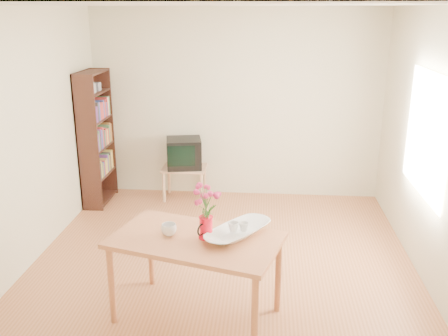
# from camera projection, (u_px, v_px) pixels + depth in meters

# --- Properties ---
(room) EXTENTS (4.50, 4.50, 4.50)m
(room) POSITION_uv_depth(u_px,v_px,m) (224.00, 147.00, 4.76)
(room) COLOR #985936
(room) RESTS_ON ground
(table) EXTENTS (1.55, 1.14, 0.75)m
(table) POSITION_uv_depth(u_px,v_px,m) (196.00, 247.00, 4.17)
(table) COLOR #AC613B
(table) RESTS_ON ground
(tv_stand) EXTENTS (0.60, 0.45, 0.46)m
(tv_stand) POSITION_uv_depth(u_px,v_px,m) (184.00, 172.00, 6.96)
(tv_stand) COLOR tan
(tv_stand) RESTS_ON ground
(bookshelf) EXTENTS (0.28, 0.70, 1.80)m
(bookshelf) POSITION_uv_depth(u_px,v_px,m) (97.00, 143.00, 6.71)
(bookshelf) COLOR black
(bookshelf) RESTS_ON ground
(pitcher) EXTENTS (0.13, 0.19, 0.19)m
(pitcher) POSITION_uv_depth(u_px,v_px,m) (206.00, 228.00, 4.12)
(pitcher) COLOR red
(pitcher) RESTS_ON table
(flowers) EXTENTS (0.22, 0.22, 0.31)m
(flowers) POSITION_uv_depth(u_px,v_px,m) (206.00, 200.00, 4.04)
(flowers) COLOR #EF387A
(flowers) RESTS_ON pitcher
(mug) EXTENTS (0.17, 0.17, 0.10)m
(mug) POSITION_uv_depth(u_px,v_px,m) (169.00, 230.00, 4.18)
(mug) COLOR white
(mug) RESTS_ON table
(bowl) EXTENTS (0.63, 0.63, 0.42)m
(bowl) POSITION_uv_depth(u_px,v_px,m) (238.00, 212.00, 4.12)
(bowl) COLOR white
(bowl) RESTS_ON table
(teacup_a) EXTENTS (0.10, 0.10, 0.07)m
(teacup_a) POSITION_uv_depth(u_px,v_px,m) (233.00, 216.00, 4.14)
(teacup_a) COLOR white
(teacup_a) RESTS_ON bowl
(teacup_b) EXTENTS (0.09, 0.09, 0.06)m
(teacup_b) POSITION_uv_depth(u_px,v_px,m) (244.00, 216.00, 4.15)
(teacup_b) COLOR white
(teacup_b) RESTS_ON bowl
(television) EXTENTS (0.54, 0.51, 0.41)m
(television) POSITION_uv_depth(u_px,v_px,m) (184.00, 152.00, 6.89)
(television) COLOR black
(television) RESTS_ON tv_stand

